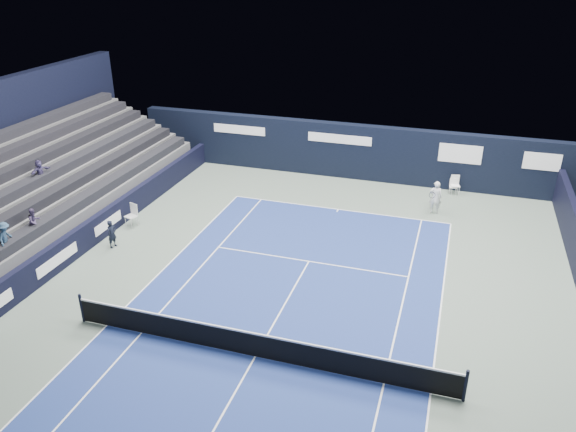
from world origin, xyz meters
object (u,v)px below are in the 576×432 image
at_px(line_judge_chair, 132,213).
at_px(tennis_net, 255,344).
at_px(folding_chair_back_a, 455,183).
at_px(folding_chair_back_b, 453,185).
at_px(tennis_player, 435,197).

bearing_deg(line_judge_chair, tennis_net, -21.62).
distance_m(folding_chair_back_a, folding_chair_back_b, 0.14).
height_order(folding_chair_back_a, tennis_net, tennis_net).
bearing_deg(folding_chair_back_a, tennis_player, -120.17).
xyz_separation_m(tennis_net, tennis_player, (4.60, 12.94, 0.32)).
distance_m(folding_chair_back_a, line_judge_chair, 16.65).
relative_size(folding_chair_back_a, tennis_player, 0.61).
distance_m(line_judge_chair, tennis_net, 11.41).
bearing_deg(folding_chair_back_a, folding_chair_back_b, -176.43).
distance_m(tennis_net, tennis_player, 13.74).
bearing_deg(tennis_net, folding_chair_back_b, 71.24).
xyz_separation_m(folding_chair_back_b, tennis_player, (-0.75, -2.83, 0.36)).
bearing_deg(tennis_net, line_judge_chair, 140.75).
relative_size(folding_chair_back_b, tennis_net, 0.06).
bearing_deg(line_judge_chair, tennis_player, 40.69).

